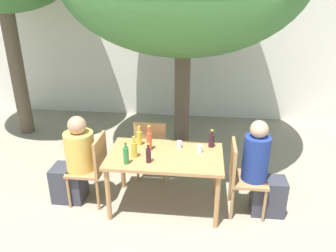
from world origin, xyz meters
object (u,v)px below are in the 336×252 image
Objects in this scene: green_bottle_1 at (126,155)px; wine_bottle_3 at (211,140)px; drinking_glass_1 at (200,149)px; drinking_glass_0 at (179,144)px; dining_table_front at (165,161)px; soda_bottle_4 at (149,141)px; oil_cruet_2 at (134,149)px; person_seated_1 at (262,174)px; patio_chair_2 at (151,145)px; person_seated_0 at (75,164)px; oil_cruet_0 at (139,138)px; patio_chair_0 at (93,165)px; patio_chair_1 at (242,174)px; wine_bottle_5 at (148,155)px.

wine_bottle_3 is (0.98, 0.55, -0.02)m from green_bottle_1.
drinking_glass_0 is at bearing 158.79° from drinking_glass_1.
drinking_glass_1 is (0.26, -0.10, 0.00)m from drinking_glass_0.
green_bottle_1 is 3.17× the size of drinking_glass_0.
soda_bottle_4 is (-0.21, 0.10, 0.21)m from dining_table_front.
oil_cruet_2 reaches higher than drinking_glass_1.
person_seated_1 is at bearing -0.00° from dining_table_front.
dining_table_front is 1.14× the size of person_seated_1.
patio_chair_2 is 10.26× the size of drinking_glass_0.
person_seated_0 is 0.89m from oil_cruet_0.
person_seated_1 is 13.63× the size of drinking_glass_0.
drinking_glass_0 is (0.52, -0.03, -0.05)m from oil_cruet_0.
drinking_glass_0 is at bearing 31.07° from oil_cruet_2.
patio_chair_2 is (0.65, 0.65, 0.00)m from patio_chair_0.
oil_cruet_2 is 2.98× the size of drinking_glass_0.
oil_cruet_2 reaches higher than patio_chair_1.
drinking_glass_1 is at bearing -9.49° from oil_cruet_0.
patio_chair_2 is at bearing 81.51° from green_bottle_1.
wine_bottle_3 is at bearing 155.95° from patio_chair_2.
green_bottle_1 is (-0.42, -0.27, 0.20)m from dining_table_front.
soda_bottle_4 is (0.07, -0.55, 0.33)m from patio_chair_2.
patio_chair_1 is at bearing -36.25° from wine_bottle_3.
patio_chair_2 is 0.99m from green_bottle_1.
oil_cruet_0 is 1.07× the size of wine_bottle_5.
wine_bottle_3 is at bearing 2.75° from oil_cruet_0.
dining_table_front is 5.45× the size of oil_cruet_0.
dining_table_front is 1.51× the size of patio_chair_2.
soda_bottle_4 is at bearing 98.05° from patio_chair_0.
wine_bottle_3 is 0.79m from soda_bottle_4.
dining_table_front is at bearing -127.67° from drinking_glass_0.
dining_table_front is at bearing 90.00° from patio_chair_0.
person_seated_0 is at bearing -90.00° from patio_chair_0.
dining_table_front is 1.17m from person_seated_0.
dining_table_front is 0.94m from patio_chair_0.
oil_cruet_0 is (0.81, 0.23, 0.30)m from person_seated_0.
dining_table_front is at bearing 90.00° from person_seated_1.
green_bottle_1 is at bearing -118.71° from soda_bottle_4.
patio_chair_0 is at bearing 44.83° from patio_chair_2.
patio_chair_0 is 10.26× the size of drinking_glass_0.
green_bottle_1 is at bearing 101.45° from patio_chair_1.
oil_cruet_0 is (0.57, 0.23, 0.31)m from patio_chair_0.
drinking_glass_1 is at bearing 82.39° from person_seated_1.
patio_chair_1 is 0.24m from person_seated_1.
person_seated_1 is at bearing -4.22° from soda_bottle_4.
patio_chair_0 is 0.85m from wine_bottle_5.
oil_cruet_2 is at bearing 82.45° from person_seated_0.
patio_chair_0 is 1.87m from patio_chair_1.
green_bottle_1 is 1.12m from wine_bottle_3.
green_bottle_1 is (0.52, -0.27, 0.32)m from patio_chair_0.
oil_cruet_2 is at bearing 70.04° from green_bottle_1.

